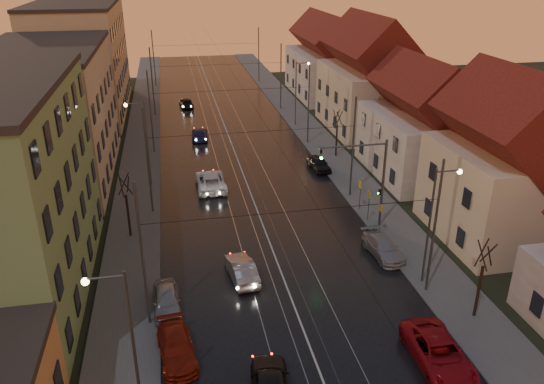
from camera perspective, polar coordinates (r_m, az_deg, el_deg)
road at (r=60.47m, az=-4.34°, el=5.08°), size 16.00×120.00×0.04m
sidewalk_left at (r=60.22m, az=-13.85°, el=4.41°), size 4.00×120.00×0.15m
sidewalk_right at (r=62.31m, az=4.86°, el=5.69°), size 4.00×120.00×0.15m
tram_rail_0 at (r=60.26m, az=-6.42°, el=4.97°), size 0.06×120.00×0.03m
tram_rail_1 at (r=60.38m, az=-5.07°, el=5.06°), size 0.06×120.00×0.03m
tram_rail_2 at (r=60.54m, az=-3.62°, el=5.16°), size 0.06×120.00×0.03m
tram_rail_3 at (r=60.73m, az=-2.27°, el=5.25°), size 0.06×120.00×0.03m
apartment_left_2 at (r=53.80m, az=-22.71°, el=7.56°), size 10.00×20.00×12.00m
apartment_left_3 at (r=76.72m, az=-19.70°, el=13.22°), size 10.00×24.00×14.00m
house_right_1 at (r=41.98m, az=23.76°, el=2.28°), size 8.67×10.20×10.80m
house_right_2 at (r=52.76m, az=15.97°, el=6.66°), size 9.18×12.24×9.20m
house_right_3 at (r=65.74m, az=10.34°, el=11.54°), size 9.18×14.28×11.50m
house_right_4 at (r=82.60m, az=5.81°, el=13.75°), size 9.18×16.32×10.00m
catenary_pole_l_1 at (r=30.00m, az=-13.76°, el=-6.83°), size 0.16×0.16×9.00m
catenary_pole_r_1 at (r=33.47m, az=17.06°, el=-3.83°), size 0.16×0.16×9.00m
catenary_pole_l_2 at (r=43.60m, az=-13.21°, el=3.17°), size 0.16×0.16×9.00m
catenary_pole_r_2 at (r=46.06m, az=8.69°, el=4.66°), size 0.16×0.16×9.00m
catenary_pole_l_3 at (r=57.90m, az=-12.92°, el=8.33°), size 0.16×0.16×9.00m
catenary_pole_r_3 at (r=59.78m, az=3.96°, el=9.36°), size 0.16×0.16×9.00m
catenary_pole_l_4 at (r=72.49m, az=-12.74°, el=11.43°), size 0.16×0.16×9.00m
catenary_pole_r_4 at (r=73.99m, az=0.96°, el=12.25°), size 0.16×0.16×9.00m
catenary_pole_l_5 at (r=90.17m, az=-12.60°, el=13.82°), size 0.16×0.16×9.00m
catenary_pole_r_5 at (r=91.38m, az=-1.44°, el=14.49°), size 0.16×0.16×9.00m
street_lamp_0 at (r=24.03m, az=-15.57°, el=-14.57°), size 1.75×0.32×8.00m
street_lamp_1 at (r=34.31m, az=17.14°, el=-2.41°), size 1.75×0.32×8.00m
street_lamp_2 at (r=49.18m, az=-13.70°, el=5.97°), size 1.75×0.32×8.00m
street_lamp_3 at (r=66.40m, az=2.85°, el=11.20°), size 1.75×0.32×8.00m
traffic_light_mast at (r=40.58m, az=10.64°, el=1.97°), size 5.30×0.32×7.20m
bare_tree_0 at (r=40.80m, az=-15.29°, el=-1.61°), size 1.09×1.09×5.11m
bare_tree_1 at (r=33.01m, az=21.49°, el=-8.97°), size 1.09×1.09×5.11m
bare_tree_2 at (r=56.23m, az=6.98°, el=6.15°), size 1.09×1.09×5.11m
driving_car_1 at (r=35.27m, az=-3.29°, el=-8.30°), size 1.96×4.41×1.41m
driving_car_2 at (r=48.81m, az=-6.63°, el=1.21°), size 2.63×5.59×1.54m
driving_car_3 at (r=62.66m, az=-7.79°, el=6.22°), size 2.10×4.60×1.30m
driving_car_4 at (r=76.74m, az=-9.20°, el=9.46°), size 2.08×4.28×1.41m
parked_left_2 at (r=29.57m, az=-10.25°, el=-16.15°), size 2.30×4.62×1.29m
parked_left_3 at (r=33.02m, az=-11.29°, el=-11.34°), size 1.79×4.07×1.36m
parked_right_0 at (r=29.93m, az=17.49°, el=-16.19°), size 2.62×5.45×1.50m
parked_right_1 at (r=38.63m, az=11.86°, el=-5.84°), size 2.19×4.58×1.29m
parked_right_2 at (r=53.06m, az=5.07°, el=3.05°), size 1.91×3.98×1.31m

